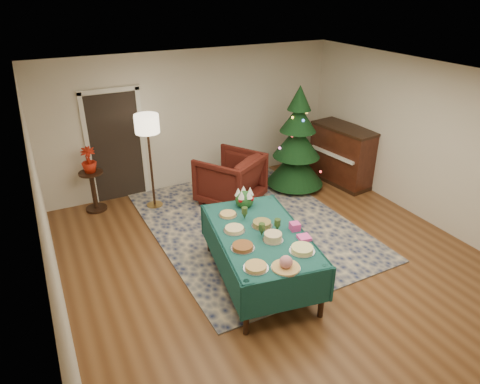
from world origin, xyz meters
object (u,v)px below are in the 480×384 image
armchair (230,176)px  side_table (94,192)px  christmas_tree (297,144)px  piano (342,155)px  gift_box (295,226)px  floor_lamp (147,130)px  buffet_table (260,243)px  potted_plant (89,165)px

armchair → side_table: (-2.36, 0.84, -0.16)m
side_table → armchair: bearing=-19.7°
side_table → christmas_tree: size_ratio=0.36×
christmas_tree → piano: size_ratio=1.44×
christmas_tree → gift_box: bearing=-124.0°
christmas_tree → piano: bearing=-11.4°
gift_box → piano: (2.71, 2.30, -0.26)m
side_table → christmas_tree: bearing=-12.4°
floor_lamp → piano: 4.00m
floor_lamp → piano: bearing=-10.3°
gift_box → armchair: 2.53m
buffet_table → christmas_tree: christmas_tree is taller
buffet_table → christmas_tree: size_ratio=1.05×
floor_lamp → side_table: bearing=160.9°
gift_box → side_table: bearing=122.6°
armchair → side_table: size_ratio=1.41×
armchair → piano: size_ratio=0.73×
floor_lamp → potted_plant: floor_lamp is taller
gift_box → floor_lamp: bearing=110.6°
buffet_table → side_table: bearing=117.7°
buffet_table → armchair: 2.46m
buffet_table → gift_box: size_ratio=17.39×
potted_plant → buffet_table: bearing=-62.3°
floor_lamp → christmas_tree: bearing=-9.9°
buffet_table → christmas_tree: 3.21m
buffet_table → piano: 3.83m
buffet_table → gift_box: 0.52m
potted_plant → piano: 4.96m
potted_plant → christmas_tree: christmas_tree is taller
armchair → christmas_tree: (1.47, 0.00, 0.41)m
gift_box → floor_lamp: floor_lamp is taller
gift_box → piano: size_ratio=0.09×
gift_box → piano: piano is taller
gift_box → armchair: armchair is taller
buffet_table → potted_plant: size_ratio=4.75×
gift_box → armchair: size_ratio=0.12×
side_table → floor_lamp: bearing=-19.1°
gift_box → christmas_tree: bearing=56.0°
side_table → buffet_table: bearing=-62.3°
side_table → christmas_tree: (3.83, -0.84, 0.57)m
armchair → floor_lamp: floor_lamp is taller
armchair → potted_plant: bearing=-51.5°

